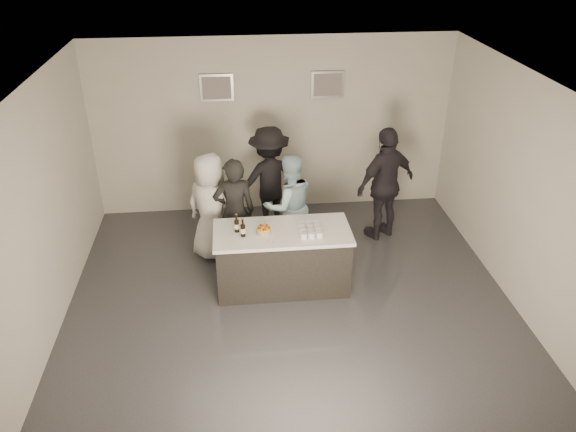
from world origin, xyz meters
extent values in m
plane|color=#3D3D42|center=(0.00, 0.00, 0.00)|extent=(6.00, 6.00, 0.00)
plane|color=white|center=(0.00, 0.00, 3.00)|extent=(6.00, 6.00, 0.00)
cube|color=beige|center=(0.00, 3.00, 1.50)|extent=(6.00, 0.04, 3.00)
cube|color=beige|center=(0.00, -3.00, 1.50)|extent=(6.00, 0.04, 3.00)
cube|color=beige|center=(-3.00, 0.00, 1.50)|extent=(0.04, 6.00, 3.00)
cube|color=beige|center=(3.00, 0.00, 1.50)|extent=(0.04, 6.00, 3.00)
cube|color=#B2B2B7|center=(-0.90, 2.97, 2.20)|extent=(0.54, 0.04, 0.44)
cube|color=#B2B2B7|center=(0.90, 2.97, 2.20)|extent=(0.54, 0.04, 0.44)
cube|color=white|center=(-0.07, 0.55, 0.45)|extent=(1.86, 0.86, 0.90)
cylinder|color=yellow|center=(-0.33, 0.51, 0.94)|extent=(0.20, 0.20, 0.07)
cylinder|color=black|center=(-0.68, 0.59, 1.03)|extent=(0.07, 0.07, 0.26)
cylinder|color=black|center=(-0.60, 0.46, 1.03)|extent=(0.07, 0.07, 0.26)
cube|color=gold|center=(0.30, 0.48, 0.94)|extent=(0.30, 0.40, 0.08)
cube|color=pink|center=(-0.31, 0.29, 0.90)|extent=(0.24, 0.08, 0.01)
imported|color=black|center=(-0.71, 1.26, 0.84)|extent=(0.65, 0.47, 1.68)
imported|color=#A2C4D4|center=(0.11, 1.40, 0.82)|extent=(0.93, 0.81, 1.65)
imported|color=silver|center=(-1.05, 1.44, 0.84)|extent=(0.98, 0.87, 1.68)
imported|color=#252229|center=(1.67, 1.79, 0.93)|extent=(1.18, 0.89, 1.86)
imported|color=black|center=(-0.13, 2.22, 0.89)|extent=(1.26, 0.88, 1.78)
camera|label=1|loc=(-0.66, -5.97, 4.73)|focal=35.00mm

